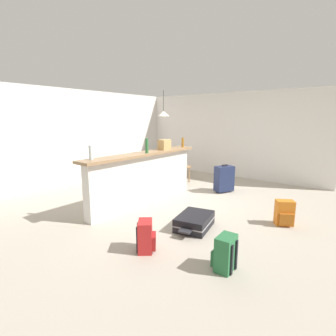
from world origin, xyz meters
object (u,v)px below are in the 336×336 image
object	(u,v)px
suitcase_flat_black	(194,221)
suitcase_upright_navy	(224,179)
bottle_green	(147,146)
bottle_amber	(183,142)
dining_chair_near_partition	(179,163)
backpack_red	(146,237)
backpack_green	(225,253)
backpack_orange	(284,213)
dining_table	(163,157)
pendant_lamp	(163,114)
grocery_bag	(164,145)
bottle_clear	(91,152)

from	to	relation	value
suitcase_flat_black	suitcase_upright_navy	xyz separation A→B (m)	(2.20, 0.57, 0.22)
bottle_green	bottle_amber	xyz separation A→B (m)	(1.31, 0.05, -0.03)
bottle_green	bottle_amber	size ratio (longest dim) A/B	1.30
bottle_amber	dining_chair_near_partition	distance (m)	1.11
backpack_red	backpack_green	distance (m)	1.06
backpack_orange	dining_table	bearing A→B (deg)	69.73
pendant_lamp	backpack_red	distance (m)	4.51
grocery_bag	backpack_orange	size ratio (longest dim) A/B	0.62
suitcase_flat_black	backpack_green	distance (m)	1.20
bottle_clear	bottle_green	bearing A→B (deg)	-7.72
bottle_amber	backpack_green	distance (m)	3.57
backpack_green	backpack_red	bearing A→B (deg)	103.67
grocery_bag	pendant_lamp	bearing A→B (deg)	39.83
bottle_green	suitcase_upright_navy	bearing A→B (deg)	-24.71
dining_chair_near_partition	pendant_lamp	size ratio (longest dim) A/B	1.25
suitcase_upright_navy	backpack_orange	bearing A→B (deg)	-125.19
bottle_green	dining_table	world-z (taller)	bottle_green
backpack_green	bottle_green	bearing A→B (deg)	62.96
grocery_bag	backpack_green	bearing A→B (deg)	-127.53
dining_chair_near_partition	backpack_green	distance (m)	4.33
bottle_green	suitcase_flat_black	xyz separation A→B (m)	(-0.40, -1.40, -1.10)
bottle_green	grocery_bag	size ratio (longest dim) A/B	1.13
pendant_lamp	backpack_orange	size ratio (longest dim) A/B	1.77
bottle_clear	dining_table	xyz separation A→B (m)	(3.18, 1.04, -0.54)
dining_table	dining_chair_near_partition	bearing A→B (deg)	-90.88
suitcase_flat_black	backpack_green	xyz separation A→B (m)	(-0.78, -0.91, 0.09)
suitcase_upright_navy	bottle_amber	bearing A→B (deg)	119.18
backpack_orange	pendant_lamp	bearing A→B (deg)	69.89
dining_chair_near_partition	backpack_red	bearing A→B (deg)	-150.58
bottle_clear	grocery_bag	bearing A→B (deg)	-2.38
bottle_amber	bottle_clear	bearing A→B (deg)	177.37
pendant_lamp	bottle_green	bearing A→B (deg)	-149.19
pendant_lamp	suitcase_upright_navy	xyz separation A→B (m)	(-0.16, -2.00, -1.54)
dining_table	backpack_red	xyz separation A→B (m)	(-3.42, -2.49, -0.44)
bottle_green	backpack_orange	size ratio (longest dim) A/B	0.70
dining_table	backpack_green	xyz separation A→B (m)	(-3.17, -3.51, -0.44)
pendant_lamp	suitcase_upright_navy	distance (m)	2.53
dining_chair_near_partition	suitcase_upright_navy	xyz separation A→B (m)	(-0.18, -1.46, -0.19)
backpack_orange	suitcase_upright_navy	bearing A→B (deg)	54.81
backpack_orange	suitcase_upright_navy	xyz separation A→B (m)	(1.18, 1.68, 0.13)
bottle_clear	backpack_red	xyz separation A→B (m)	(-0.24, -1.45, -0.98)
bottle_amber	backpack_green	xyz separation A→B (m)	(-2.49, -2.36, -0.98)
bottle_clear	backpack_green	xyz separation A→B (m)	(0.01, -2.48, -0.98)
dining_chair_near_partition	backpack_green	world-z (taller)	dining_chair_near_partition
dining_table	backpack_orange	world-z (taller)	dining_table
backpack_orange	backpack_green	distance (m)	1.81
grocery_bag	backpack_red	distance (m)	2.69
dining_table	bottle_clear	bearing A→B (deg)	-161.93
dining_chair_near_partition	pendant_lamp	world-z (taller)	pendant_lamp
bottle_clear	backpack_red	world-z (taller)	bottle_clear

